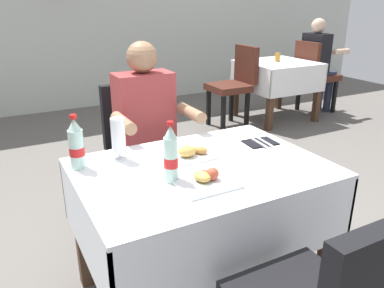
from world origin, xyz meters
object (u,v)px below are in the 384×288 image
at_px(background_dining_table, 277,77).
at_px(cola_bottle_secondary, 76,145).
at_px(plate_far_diner, 190,153).
at_px(background_table_tumbler, 277,57).
at_px(seated_diner_far, 148,131).
at_px(background_chair_left, 235,82).
at_px(background_chair_right, 314,73).
at_px(plate_near_camera, 205,179).
at_px(main_dining_table, 202,198).
at_px(beer_glass_left, 118,139).
at_px(napkin_cutlery_set, 260,142).
at_px(chair_far_diner_seat, 142,149).
at_px(background_patron, 318,61).
at_px(cola_bottle_primary, 171,156).

bearing_deg(background_dining_table, cola_bottle_secondary, -144.52).
height_order(plate_far_diner, background_table_tumbler, background_table_tumbler).
xyz_separation_m(seated_diner_far, background_table_tumbler, (2.45, 1.70, 0.09)).
bearing_deg(cola_bottle_secondary, background_chair_left, 42.34).
bearing_deg(background_chair_right, background_table_tumbler, 178.04).
bearing_deg(background_table_tumbler, seated_diner_far, -145.28).
bearing_deg(plate_near_camera, main_dining_table, 64.66).
relative_size(beer_glass_left, napkin_cutlery_set, 1.10).
relative_size(plate_near_camera, background_chair_left, 0.26).
distance_m(plate_near_camera, plate_far_diner, 0.30).
distance_m(plate_far_diner, background_table_tumbler, 3.33).
height_order(plate_far_diner, background_chair_left, background_chair_left).
distance_m(chair_far_diner_seat, plate_far_diner, 0.71).
height_order(plate_near_camera, background_chair_right, background_chair_right).
height_order(plate_far_diner, napkin_cutlery_set, plate_far_diner).
xyz_separation_m(beer_glass_left, background_chair_left, (2.12, 2.11, -0.30)).
relative_size(background_chair_left, background_table_tumbler, 8.82).
bearing_deg(chair_far_diner_seat, background_dining_table, 32.58).
distance_m(napkin_cutlery_set, background_chair_left, 2.64).
bearing_deg(cola_bottle_secondary, background_dining_table, 35.48).
height_order(background_dining_table, background_patron, background_patron).
distance_m(chair_far_diner_seat, beer_glass_left, 0.70).
bearing_deg(cola_bottle_primary, background_dining_table, 42.83).
bearing_deg(cola_bottle_primary, background_chair_left, 50.82).
relative_size(napkin_cutlery_set, background_dining_table, 0.22).
xyz_separation_m(plate_near_camera, background_chair_right, (3.17, 2.53, -0.21)).
distance_m(background_dining_table, background_chair_left, 0.65).
bearing_deg(background_chair_right, background_dining_table, 180.00).
xyz_separation_m(background_patron, background_table_tumbler, (-0.69, 0.02, 0.09)).
xyz_separation_m(cola_bottle_primary, background_table_tumbler, (2.65, 2.47, -0.07)).
bearing_deg(beer_glass_left, background_chair_right, 31.70).
bearing_deg(background_dining_table, beer_glass_left, -142.69).
xyz_separation_m(seated_diner_far, napkin_cutlery_set, (0.43, -0.58, 0.04)).
xyz_separation_m(chair_far_diner_seat, background_patron, (3.14, 1.56, 0.16)).
bearing_deg(cola_bottle_primary, napkin_cutlery_set, 17.11).
distance_m(beer_glass_left, cola_bottle_secondary, 0.20).
distance_m(background_dining_table, background_patron, 0.71).
bearing_deg(seated_diner_far, background_patron, 28.10).
height_order(cola_bottle_secondary, background_table_tumbler, cola_bottle_secondary).
distance_m(seated_diner_far, background_patron, 3.55).
xyz_separation_m(plate_near_camera, background_table_tumbler, (2.53, 2.56, 0.04)).
height_order(main_dining_table, cola_bottle_secondary, cola_bottle_secondary).
relative_size(plate_near_camera, cola_bottle_primary, 0.92).
bearing_deg(background_chair_right, beer_glass_left, -148.30).
distance_m(cola_bottle_primary, background_patron, 4.15).
xyz_separation_m(plate_far_diner, cola_bottle_primary, (-0.21, -0.21, 0.10)).
distance_m(cola_bottle_primary, napkin_cutlery_set, 0.67).
distance_m(plate_far_diner, napkin_cutlery_set, 0.43).
xyz_separation_m(napkin_cutlery_set, background_table_tumbler, (2.02, 2.28, 0.05)).
xyz_separation_m(seated_diner_far, background_dining_table, (2.44, 1.67, -0.15)).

